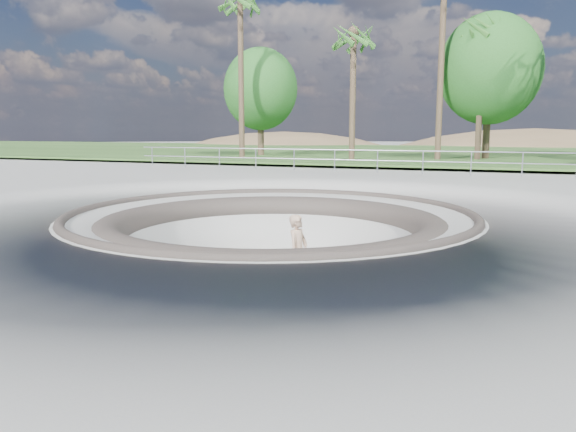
{
  "coord_description": "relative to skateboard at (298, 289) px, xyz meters",
  "views": [
    {
      "loc": [
        5.56,
        -12.87,
        2.11
      ],
      "look_at": [
        0.3,
        0.36,
        -0.1
      ],
      "focal_mm": 35.0,
      "sensor_mm": 36.0,
      "label": 1
    }
  ],
  "objects": [
    {
      "name": "ground",
      "position": [
        -0.79,
        0.19,
        1.83
      ],
      "size": [
        180.0,
        180.0,
        0.0
      ],
      "primitive_type": "plane",
      "color": "#A2A29D",
      "rests_on": "ground"
    },
    {
      "name": "skate_bowl",
      "position": [
        -0.79,
        0.19,
        0.0
      ],
      "size": [
        14.0,
        14.0,
        4.1
      ],
      "color": "#A2A29D",
      "rests_on": "ground"
    },
    {
      "name": "grass_strip",
      "position": [
        -0.79,
        34.19,
        2.05
      ],
      "size": [
        180.0,
        36.0,
        0.12
      ],
      "color": "#2C4F1F",
      "rests_on": "ground"
    },
    {
      "name": "distant_hills",
      "position": [
        2.99,
        57.36,
        -5.19
      ],
      "size": [
        103.2,
        45.0,
        28.6
      ],
      "color": "brown",
      "rests_on": "ground"
    },
    {
      "name": "safety_railing",
      "position": [
        -0.79,
        12.19,
        2.52
      ],
      "size": [
        25.0,
        0.06,
        1.03
      ],
      "color": "#999AA1",
      "rests_on": "ground"
    },
    {
      "name": "skateboard",
      "position": [
        0.0,
        0.0,
        0.0
      ],
      "size": [
        0.85,
        0.54,
        0.09
      ],
      "color": "#9A633D",
      "rests_on": "ground"
    },
    {
      "name": "skater",
      "position": [
        -0.0,
        0.0,
        0.94
      ],
      "size": [
        0.53,
        0.73,
        1.85
      ],
      "primitive_type": "imported",
      "rotation": [
        0.0,
        0.0,
        1.43
      ],
      "color": "tan",
      "rests_on": "skateboard"
    },
    {
      "name": "palm_a",
      "position": [
        -11.58,
        20.39,
        11.55
      ],
      "size": [
        2.6,
        2.6,
        10.98
      ],
      "color": "brown",
      "rests_on": "ground"
    },
    {
      "name": "palm_b",
      "position": [
        -4.4,
        21.08,
        9.24
      ],
      "size": [
        2.6,
        2.6,
        8.49
      ],
      "color": "brown",
      "rests_on": "ground"
    },
    {
      "name": "palm_d",
      "position": [
        2.83,
        23.6,
        9.65
      ],
      "size": [
        2.6,
        2.6,
        8.93
      ],
      "color": "brown",
      "rests_on": "ground"
    },
    {
      "name": "bushy_tree_left",
      "position": [
        -11.84,
        23.94,
        6.7
      ],
      "size": [
        5.25,
        4.77,
        7.57
      ],
      "color": "brown",
      "rests_on": "ground"
    },
    {
      "name": "bushy_tree_mid",
      "position": [
        3.23,
        24.93,
        7.59
      ],
      "size": [
        6.24,
        5.68,
        9.01
      ],
      "color": "brown",
      "rests_on": "ground"
    }
  ]
}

